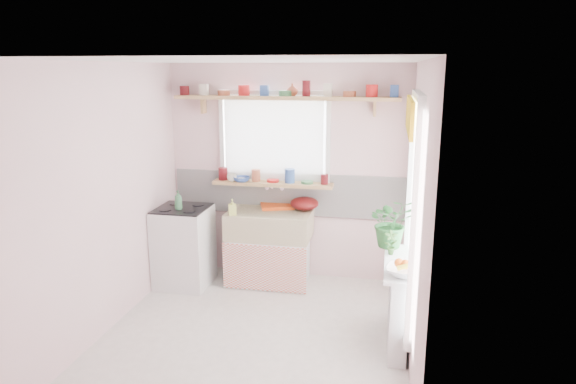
# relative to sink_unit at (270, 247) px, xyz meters

# --- Properties ---
(room) EXTENTS (3.20, 3.20, 3.20)m
(room) POSITION_rel_sink_unit_xyz_m (0.81, -0.43, 0.94)
(room) COLOR silver
(room) RESTS_ON ground
(sink_unit) EXTENTS (0.95, 0.65, 1.11)m
(sink_unit) POSITION_rel_sink_unit_xyz_m (0.00, 0.00, 0.00)
(sink_unit) COLOR white
(sink_unit) RESTS_ON ground
(cooker) EXTENTS (0.58, 0.58, 0.93)m
(cooker) POSITION_rel_sink_unit_xyz_m (-0.95, -0.24, 0.03)
(cooker) COLOR white
(cooker) RESTS_ON ground
(radiator_ledge) EXTENTS (0.22, 0.95, 0.78)m
(radiator_ledge) POSITION_rel_sink_unit_xyz_m (1.45, -1.09, -0.03)
(radiator_ledge) COLOR white
(radiator_ledge) RESTS_ON ground
(windowsill) EXTENTS (1.40, 0.22, 0.04)m
(windowsill) POSITION_rel_sink_unit_xyz_m (-0.00, 0.19, 0.71)
(windowsill) COLOR tan
(windowsill) RESTS_ON room
(pine_shelf) EXTENTS (2.52, 0.24, 0.04)m
(pine_shelf) POSITION_rel_sink_unit_xyz_m (0.15, 0.18, 1.69)
(pine_shelf) COLOR tan
(pine_shelf) RESTS_ON room
(shelf_crockery) EXTENTS (2.47, 0.11, 0.12)m
(shelf_crockery) POSITION_rel_sink_unit_xyz_m (0.15, 0.18, 1.76)
(shelf_crockery) COLOR #590F14
(shelf_crockery) RESTS_ON pine_shelf
(sill_crockery) EXTENTS (1.35, 0.11, 0.12)m
(sill_crockery) POSITION_rel_sink_unit_xyz_m (-0.02, 0.19, 0.78)
(sill_crockery) COLOR #590F14
(sill_crockery) RESTS_ON windowsill
(dish_tray) EXTENTS (0.44, 0.39, 0.04)m
(dish_tray) POSITION_rel_sink_unit_xyz_m (0.05, 0.21, 0.44)
(dish_tray) COLOR #D64813
(dish_tray) RESTS_ON sink_unit
(colander) EXTENTS (0.42, 0.42, 0.15)m
(colander) POSITION_rel_sink_unit_xyz_m (0.38, 0.17, 0.49)
(colander) COLOR #580F10
(colander) RESTS_ON sink_unit
(jade_plant) EXTENTS (0.53, 0.49, 0.49)m
(jade_plant) POSITION_rel_sink_unit_xyz_m (1.36, -0.69, 0.59)
(jade_plant) COLOR #2C6E32
(jade_plant) RESTS_ON radiator_ledge
(fruit_bowl) EXTENTS (0.36, 0.36, 0.08)m
(fruit_bowl) POSITION_rel_sink_unit_xyz_m (1.48, -1.40, 0.38)
(fruit_bowl) COLOR white
(fruit_bowl) RESTS_ON radiator_ledge
(herb_pot) EXTENTS (0.13, 0.10, 0.23)m
(herb_pot) POSITION_rel_sink_unit_xyz_m (1.36, -0.92, 0.46)
(herb_pot) COLOR #335E25
(herb_pot) RESTS_ON radiator_ledge
(soap_bottle_sink) EXTENTS (0.11, 0.11, 0.18)m
(soap_bottle_sink) POSITION_rel_sink_unit_xyz_m (-0.38, -0.19, 0.51)
(soap_bottle_sink) COLOR #D3E164
(soap_bottle_sink) RESTS_ON sink_unit
(sill_cup) EXTENTS (0.13, 0.13, 0.09)m
(sill_cup) POSITION_rel_sink_unit_xyz_m (-0.47, 0.13, 0.77)
(sill_cup) COLOR beige
(sill_cup) RESTS_ON windowsill
(sill_bowl) EXTENTS (0.25, 0.25, 0.06)m
(sill_bowl) POSITION_rel_sink_unit_xyz_m (-0.36, 0.13, 0.76)
(sill_bowl) COLOR #2F4E9B
(sill_bowl) RESTS_ON windowsill
(shelf_vase) EXTENTS (0.16, 0.16, 0.14)m
(shelf_vase) POSITION_rel_sink_unit_xyz_m (0.22, 0.24, 1.78)
(shelf_vase) COLOR #B05336
(shelf_vase) RESTS_ON pine_shelf
(cooker_bottle) EXTENTS (0.08, 0.08, 0.22)m
(cooker_bottle) POSITION_rel_sink_unit_xyz_m (-0.96, -0.32, 0.59)
(cooker_bottle) COLOR #418352
(cooker_bottle) RESTS_ON cooker
(fruit) EXTENTS (0.20, 0.14, 0.10)m
(fruit) POSITION_rel_sink_unit_xyz_m (1.49, -1.39, 0.44)
(fruit) COLOR orange
(fruit) RESTS_ON fruit_bowl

